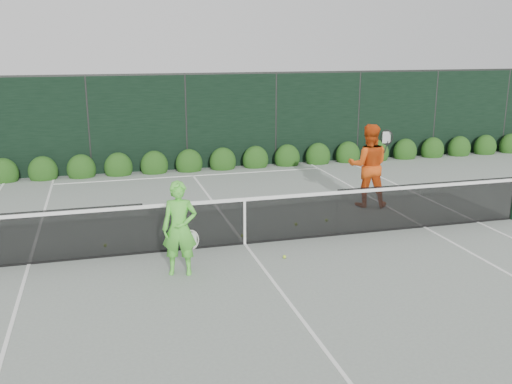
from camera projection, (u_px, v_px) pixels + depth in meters
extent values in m
plane|color=gray|center=(245.00, 244.00, 11.57)|extent=(80.00, 80.00, 0.00)
cube|color=black|center=(21.00, 239.00, 10.36)|extent=(4.40, 0.01, 1.02)
cube|color=black|center=(245.00, 222.00, 11.45)|extent=(4.00, 0.01, 0.96)
cube|color=black|center=(429.00, 205.00, 12.53)|extent=(4.40, 0.01, 1.02)
cube|color=white|center=(245.00, 199.00, 11.33)|extent=(12.80, 0.03, 0.07)
cube|color=black|center=(245.00, 243.00, 11.57)|extent=(12.80, 0.02, 0.04)
cube|color=white|center=(245.00, 223.00, 11.46)|extent=(0.05, 0.03, 0.91)
imported|color=#59D63E|center=(180.00, 228.00, 9.90)|extent=(0.69, 0.54, 1.68)
torus|color=beige|center=(191.00, 240.00, 10.11)|extent=(0.30, 0.03, 0.30)
cylinder|color=black|center=(191.00, 253.00, 10.17)|extent=(0.10, 0.03, 0.30)
imported|color=#DA4C12|center=(368.00, 166.00, 14.07)|extent=(1.20, 1.07, 2.06)
torus|color=black|center=(387.00, 137.00, 13.79)|extent=(0.27, 0.18, 0.30)
cylinder|color=black|center=(386.00, 147.00, 13.85)|extent=(0.10, 0.03, 0.30)
cube|color=white|center=(477.00, 222.00, 12.99)|extent=(0.06, 23.77, 0.01)
cube|color=white|center=(29.00, 264.00, 10.51)|extent=(0.06, 23.77, 0.01)
cube|color=white|center=(424.00, 227.00, 12.63)|extent=(0.06, 23.77, 0.01)
cube|color=white|center=(171.00, 146.00, 22.65)|extent=(11.03, 0.06, 0.01)
cube|color=white|center=(193.00, 176.00, 17.54)|extent=(8.23, 0.06, 0.01)
cube|color=white|center=(245.00, 244.00, 11.57)|extent=(0.06, 12.80, 0.01)
cube|color=black|center=(186.00, 123.00, 18.19)|extent=(32.00, 0.06, 3.00)
cube|color=#262826|center=(185.00, 74.00, 17.80)|extent=(32.00, 0.06, 0.06)
cylinder|color=#262826|center=(89.00, 126.00, 17.41)|extent=(0.08, 0.08, 3.00)
cylinder|color=#262826|center=(186.00, 123.00, 18.19)|extent=(0.08, 0.08, 3.00)
cylinder|color=#262826|center=(276.00, 119.00, 18.96)|extent=(0.08, 0.08, 3.00)
cylinder|color=#262826|center=(358.00, 116.00, 19.74)|extent=(0.08, 0.08, 3.00)
cylinder|color=#262826|center=(435.00, 114.00, 20.51)|extent=(0.08, 0.08, 3.00)
cylinder|color=#262826|center=(505.00, 111.00, 21.29)|extent=(0.08, 0.08, 3.00)
ellipsoid|color=#113D10|center=(4.00, 174.00, 16.76)|extent=(0.86, 0.65, 0.94)
ellipsoid|color=#113D10|center=(43.00, 172.00, 17.04)|extent=(0.86, 0.65, 0.94)
ellipsoid|color=#113D10|center=(81.00, 170.00, 17.33)|extent=(0.86, 0.65, 0.94)
ellipsoid|color=#113D10|center=(118.00, 168.00, 17.61)|extent=(0.86, 0.65, 0.94)
ellipsoid|color=#113D10|center=(154.00, 166.00, 17.90)|extent=(0.86, 0.65, 0.94)
ellipsoid|color=#113D10|center=(189.00, 164.00, 18.18)|extent=(0.86, 0.65, 0.94)
ellipsoid|color=#113D10|center=(223.00, 162.00, 18.46)|extent=(0.86, 0.65, 0.94)
ellipsoid|color=#113D10|center=(255.00, 160.00, 18.75)|extent=(0.86, 0.65, 0.94)
ellipsoid|color=#113D10|center=(287.00, 158.00, 19.03)|extent=(0.86, 0.65, 0.94)
ellipsoid|color=#113D10|center=(318.00, 157.00, 19.32)|extent=(0.86, 0.65, 0.94)
ellipsoid|color=#113D10|center=(348.00, 155.00, 19.60)|extent=(0.86, 0.65, 0.94)
ellipsoid|color=#113D10|center=(377.00, 153.00, 19.89)|extent=(0.86, 0.65, 0.94)
ellipsoid|color=#113D10|center=(405.00, 152.00, 20.17)|extent=(0.86, 0.65, 0.94)
ellipsoid|color=#113D10|center=(432.00, 150.00, 20.45)|extent=(0.86, 0.65, 0.94)
ellipsoid|color=#113D10|center=(459.00, 149.00, 20.74)|extent=(0.86, 0.65, 0.94)
ellipsoid|color=#113D10|center=(485.00, 147.00, 21.02)|extent=(0.86, 0.65, 0.94)
ellipsoid|color=#113D10|center=(510.00, 146.00, 21.31)|extent=(0.86, 0.65, 0.94)
sphere|color=#AAD42F|center=(326.00, 220.00, 13.03)|extent=(0.07, 0.07, 0.07)
sphere|color=#AAD42F|center=(242.00, 236.00, 11.99)|extent=(0.07, 0.07, 0.07)
sphere|color=#AAD42F|center=(284.00, 257.00, 10.80)|extent=(0.07, 0.07, 0.07)
sphere|color=#AAD42F|center=(105.00, 245.00, 11.42)|extent=(0.07, 0.07, 0.07)
sphere|color=#AAD42F|center=(296.00, 224.00, 12.75)|extent=(0.07, 0.07, 0.07)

